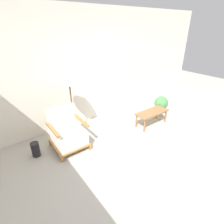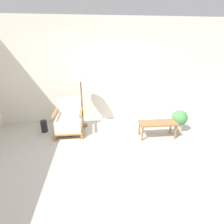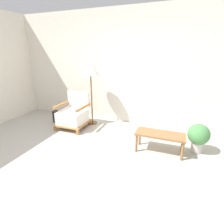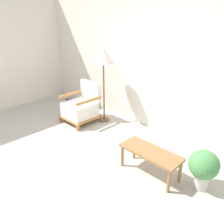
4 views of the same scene
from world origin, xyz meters
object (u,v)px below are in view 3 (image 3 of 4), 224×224
at_px(vase, 56,116).
at_px(potted_plant, 198,136).
at_px(armchair, 74,115).
at_px(floor_lamp, 91,71).
at_px(coffee_table, 160,136).

height_order(vase, potted_plant, potted_plant).
bearing_deg(armchair, potted_plant, -3.76).
distance_m(floor_lamp, coffee_table, 2.17).
distance_m(coffee_table, vase, 2.75).
xyz_separation_m(vase, potted_plant, (3.33, -0.30, 0.17)).
height_order(coffee_table, potted_plant, potted_plant).
bearing_deg(vase, armchair, -11.01).
height_order(armchair, coffee_table, armchair).
bearing_deg(vase, coffee_table, -11.19).
xyz_separation_m(armchair, vase, (-0.64, 0.12, -0.17)).
bearing_deg(potted_plant, floor_lamp, 167.05).
relative_size(armchair, floor_lamp, 0.54).
height_order(floor_lamp, vase, floor_lamp).
bearing_deg(coffee_table, armchair, 168.76).
bearing_deg(coffee_table, vase, 168.81).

